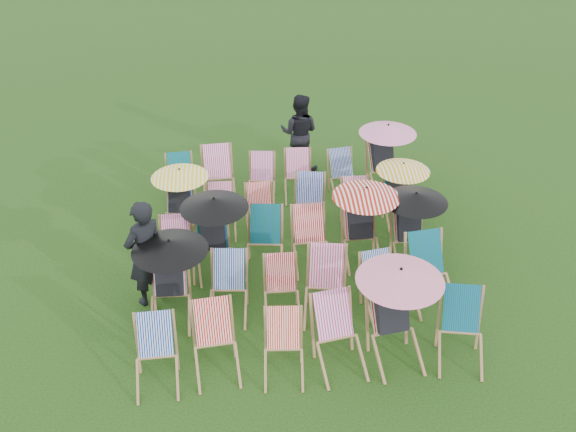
{
  "coord_description": "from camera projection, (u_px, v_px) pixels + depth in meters",
  "views": [
    {
      "loc": [
        -0.87,
        -8.52,
        6.66
      ],
      "look_at": [
        -0.08,
        0.19,
        0.9
      ],
      "focal_mm": 40.0,
      "sensor_mm": 36.0,
      "label": 1
    }
  ],
  "objects": [
    {
      "name": "deckchair_26",
      "position": [
        262.0,
        179.0,
        12.44
      ],
      "size": [
        0.63,
        0.82,
        0.83
      ],
      "rotation": [
        0.0,
        0.0,
        -0.11
      ],
      "color": "#9D7049",
      "rests_on": "ground"
    },
    {
      "name": "deckchair_12",
      "position": [
        176.0,
        250.0,
        10.46
      ],
      "size": [
        0.61,
        0.83,
        0.89
      ],
      "rotation": [
        0.0,
        0.0,
        0.03
      ],
      "color": "#9D7049",
      "rests_on": "ground"
    },
    {
      "name": "deckchair_5",
      "position": [
        462.0,
        331.0,
        8.81
      ],
      "size": [
        0.8,
        0.99,
        0.97
      ],
      "rotation": [
        0.0,
        0.0,
        -0.19
      ],
      "color": "#9D7049",
      "rests_on": "ground"
    },
    {
      "name": "deckchair_20",
      "position": [
        260.0,
        212.0,
        11.48
      ],
      "size": [
        0.57,
        0.78,
        0.82
      ],
      "rotation": [
        0.0,
        0.0,
        0.04
      ],
      "color": "#9D7049",
      "rests_on": "ground"
    },
    {
      "name": "deckchair_11",
      "position": [
        431.0,
        274.0,
        9.84
      ],
      "size": [
        0.78,
        1.01,
        1.01
      ],
      "rotation": [
        0.0,
        0.0,
        0.13
      ],
      "color": "#9D7049",
      "rests_on": "ground"
    },
    {
      "name": "deckchair_21",
      "position": [
        309.0,
        205.0,
        11.58
      ],
      "size": [
        0.73,
        0.92,
        0.92
      ],
      "rotation": [
        0.0,
        0.0,
        -0.15
      ],
      "color": "#9D7049",
      "rests_on": "ground"
    },
    {
      "name": "deckchair_14",
      "position": [
        265.0,
        242.0,
        10.57
      ],
      "size": [
        0.74,
        0.95,
        0.96
      ],
      "rotation": [
        0.0,
        0.0,
        -0.12
      ],
      "color": "#9D7049",
      "rests_on": "ground"
    },
    {
      "name": "person_rear",
      "position": [
        299.0,
        133.0,
        13.2
      ],
      "size": [
        0.97,
        0.85,
        1.66
      ],
      "primitive_type": "imported",
      "rotation": [
        0.0,
        0.0,
        2.82
      ],
      "color": "black",
      "rests_on": "ground"
    },
    {
      "name": "deckchair_25",
      "position": [
        218.0,
        177.0,
        12.36
      ],
      "size": [
        0.71,
        0.95,
        0.99
      ],
      "rotation": [
        0.0,
        0.0,
        0.06
      ],
      "color": "#9D7049",
      "rests_on": "ground"
    },
    {
      "name": "deckchair_29",
      "position": [
        386.0,
        157.0,
        12.61
      ],
      "size": [
        1.12,
        1.22,
        1.33
      ],
      "rotation": [
        0.0,
        0.0,
        0.17
      ],
      "color": "#9D7049",
      "rests_on": "ground"
    },
    {
      "name": "person_left",
      "position": [
        146.0,
        253.0,
        9.61
      ],
      "size": [
        0.78,
        0.75,
        1.81
      ],
      "primitive_type": "imported",
      "rotation": [
        0.0,
        0.0,
        3.82
      ],
      "color": "black",
      "rests_on": "ground"
    },
    {
      "name": "deckchair_9",
      "position": [
        326.0,
        287.0,
        9.59
      ],
      "size": [
        0.8,
        1.0,
        0.99
      ],
      "rotation": [
        0.0,
        0.0,
        -0.17
      ],
      "color": "#9D7049",
      "rests_on": "ground"
    },
    {
      "name": "ground",
      "position": [
        294.0,
        266.0,
        10.81
      ],
      "size": [
        100.0,
        100.0,
        0.0
      ],
      "primitive_type": "plane",
      "color": "#16320B",
      "rests_on": "ground"
    },
    {
      "name": "deckchair_24",
      "position": [
        181.0,
        181.0,
        12.37
      ],
      "size": [
        0.64,
        0.83,
        0.85
      ],
      "rotation": [
        0.0,
        0.0,
        0.09
      ],
      "color": "#9D7049",
      "rests_on": "ground"
    },
    {
      "name": "deckchair_22",
      "position": [
        357.0,
        206.0,
        11.61
      ],
      "size": [
        0.56,
        0.78,
        0.84
      ],
      "rotation": [
        0.0,
        0.0,
        -0.0
      ],
      "color": "#9D7049",
      "rests_on": "ground"
    },
    {
      "name": "deckchair_0",
      "position": [
        156.0,
        356.0,
        8.47
      ],
      "size": [
        0.62,
        0.84,
        0.89
      ],
      "rotation": [
        0.0,
        0.0,
        0.04
      ],
      "color": "#9D7049",
      "rests_on": "ground"
    },
    {
      "name": "deckchair_23",
      "position": [
        400.0,
        192.0,
        11.67
      ],
      "size": [
        0.97,
        1.01,
        1.15
      ],
      "rotation": [
        0.0,
        0.0,
        0.04
      ],
      "color": "#9D7049",
      "rests_on": "ground"
    },
    {
      "name": "deckchair_8",
      "position": [
        282.0,
        290.0,
        9.64
      ],
      "size": [
        0.56,
        0.78,
        0.84
      ],
      "rotation": [
        0.0,
        0.0,
        -0.01
      ],
      "color": "#9D7049",
      "rests_on": "ground"
    },
    {
      "name": "deckchair_6",
      "position": [
        170.0,
        279.0,
        9.42
      ],
      "size": [
        1.12,
        1.16,
        1.32
      ],
      "rotation": [
        0.0,
        0.0,
        -0.02
      ],
      "color": "#9D7049",
      "rests_on": "ground"
    },
    {
      "name": "deckchair_4",
      "position": [
        396.0,
        313.0,
        8.73
      ],
      "size": [
        1.2,
        1.29,
        1.42
      ],
      "rotation": [
        0.0,
        0.0,
        0.16
      ],
      "color": "#9D7049",
      "rests_on": "ground"
    },
    {
      "name": "deckchair_2",
      "position": [
        284.0,
        349.0,
        8.62
      ],
      "size": [
        0.61,
        0.82,
        0.85
      ],
      "rotation": [
        0.0,
        0.0,
        -0.07
      ],
      "color": "#9D7049",
      "rests_on": "ground"
    },
    {
      "name": "deckchair_10",
      "position": [
        382.0,
        286.0,
        9.71
      ],
      "size": [
        0.68,
        0.86,
        0.85
      ],
      "rotation": [
        0.0,
        0.0,
        0.17
      ],
      "color": "#9D7049",
      "rests_on": "ground"
    },
    {
      "name": "deckchair_13",
      "position": [
        214.0,
        234.0,
        10.4
      ],
      "size": [
        1.11,
        1.18,
        1.31
      ],
      "rotation": [
        0.0,
        0.0,
        0.1
      ],
      "color": "#9D7049",
      "rests_on": "ground"
    },
    {
      "name": "deckchair_7",
      "position": [
        228.0,
        289.0,
        9.62
      ],
      "size": [
        0.68,
        0.89,
        0.91
      ],
      "rotation": [
        0.0,
        0.0,
        -0.1
      ],
      "color": "#9D7049",
      "rests_on": "ground"
    },
    {
      "name": "deckchair_16",
      "position": [
        363.0,
        223.0,
        10.65
      ],
      "size": [
        1.12,
        1.17,
        1.33
      ],
      "rotation": [
        0.0,
        0.0,
        0.04
      ],
      "color": "#9D7049",
      "rests_on": "ground"
    },
    {
      "name": "deckchair_1",
      "position": [
        215.0,
        344.0,
        8.64
      ],
      "size": [
        0.7,
        0.91,
        0.93
      ],
      "rotation": [
        0.0,
        0.0,
        0.1
      ],
      "color": "#9D7049",
      "rests_on": "ground"
    },
    {
      "name": "deckchair_3",
      "position": [
        339.0,
        337.0,
        8.71
      ],
      "size": [
        0.8,
        0.99,
        0.97
      ],
      "rotation": [
        0.0,
        0.0,
        0.19
      ],
      "color": "#9D7049",
      "rests_on": "ground"
    },
    {
      "name": "deckchair_19",
      "position": [
        221.0,
        212.0,
        11.47
      ],
      "size": [
        0.56,
        0.77,
        0.83
      ],
      "rotation": [
        0.0,
        0.0,
        -0.01
      ],
      "color": "#9D7049",
      "rests_on": "ground"
    },
    {
      "name": "deckchair_17",
      "position": [
        412.0,
        226.0,
        10.64
      ],
      "size": [
        1.06,
        1.1,
        1.25
      ],
      "rotation": [
        0.0,
        0.0,
        0.02
      ],
      "color": "#9D7049",
      "rests_on": "ground"
    },
    {
      "name": "deckchair_27",
      "position": [
        298.0,
        176.0,
        12.5
      ],
      "size": [
        0.61,
        0.82,
        0.86
      ],
      "rotation": [
        0.0,
        0.0,
        -0.05
      ],
      "color": "#9D7049",
      "rests_on": "ground"
    },
    {
      "name": "deckchair_28",
      "position": [
        344.0,
        175.0,
        12.56
      ],
      "size": [
        0.66,
        0.84,
        0.84
      ],
      "rotation": [
        0.0,
        0.0,
        0.15
      ],
      "color": "#9D7049",
      "rests_on": "ground"
    },
    {
      "name": "deckchair_15",
      "position": [
        311.0,
        241.0,
        10.62
      ],
      "size": [
        0.67,
        0.9,
        0.95
      ],
      "rotation": [
        0.0,
        0.0,
        0.05
      ],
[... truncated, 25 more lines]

